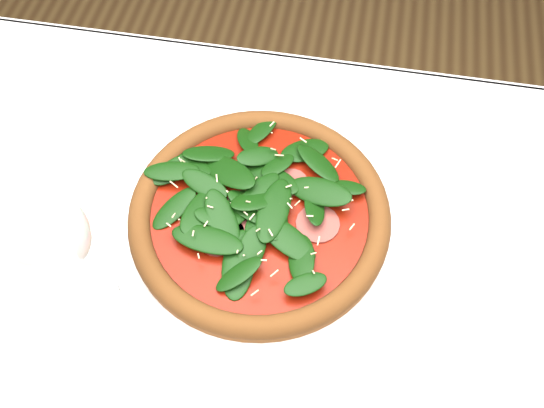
# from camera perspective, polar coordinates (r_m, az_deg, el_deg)

# --- Properties ---
(dining_table) EXTENTS (1.21, 0.81, 0.75)m
(dining_table) POSITION_cam_1_polar(r_m,az_deg,el_deg) (0.85, -2.72, -10.20)
(dining_table) COLOR silver
(dining_table) RESTS_ON ground
(plate) EXTENTS (0.39, 0.39, 0.02)m
(plate) POSITION_cam_1_polar(r_m,az_deg,el_deg) (0.79, -1.16, -1.60)
(plate) COLOR white
(plate) RESTS_ON dining_table
(pizza) EXTENTS (0.36, 0.36, 0.04)m
(pizza) POSITION_cam_1_polar(r_m,az_deg,el_deg) (0.77, -1.19, -0.76)
(pizza) COLOR brown
(pizza) RESTS_ON plate
(wine_glass) EXTENTS (0.09, 0.09, 0.23)m
(wine_glass) POSITION_cam_1_polar(r_m,az_deg,el_deg) (0.64, -20.67, -2.96)
(wine_glass) COLOR white
(wine_glass) RESTS_ON dining_table
(saucer_far) EXTENTS (0.14, 0.14, 0.01)m
(saucer_far) POSITION_cam_1_polar(r_m,az_deg,el_deg) (0.90, 22.90, 2.01)
(saucer_far) COLOR white
(saucer_far) RESTS_ON dining_table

